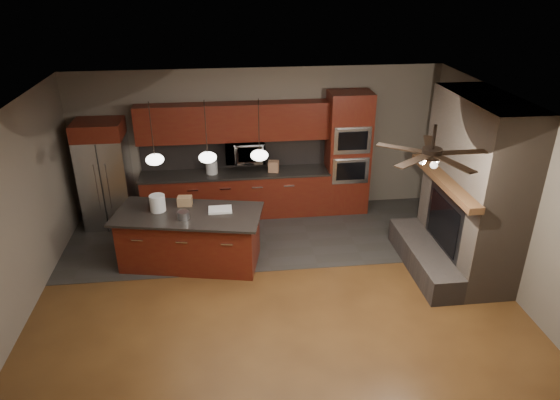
{
  "coord_description": "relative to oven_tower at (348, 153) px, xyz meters",
  "views": [
    {
      "loc": [
        -0.65,
        -6.15,
        4.49
      ],
      "look_at": [
        0.14,
        0.6,
        1.27
      ],
      "focal_mm": 32.0,
      "sensor_mm": 36.0,
      "label": 1
    }
  ],
  "objects": [
    {
      "name": "ground",
      "position": [
        -1.7,
        -2.69,
        -1.19
      ],
      "size": [
        7.0,
        7.0,
        0.0
      ],
      "primitive_type": "plane",
      "color": "brown",
      "rests_on": "ground"
    },
    {
      "name": "ceiling",
      "position": [
        -1.7,
        -2.69,
        1.61
      ],
      "size": [
        7.0,
        6.0,
        0.02
      ],
      "primitive_type": "cube",
      "color": "white",
      "rests_on": "back_wall"
    },
    {
      "name": "back_wall",
      "position": [
        -1.7,
        0.31,
        0.21
      ],
      "size": [
        7.0,
        0.02,
        2.8
      ],
      "primitive_type": "cube",
      "color": "#675D52",
      "rests_on": "ground"
    },
    {
      "name": "right_wall",
      "position": [
        1.8,
        -2.69,
        0.21
      ],
      "size": [
        0.02,
        6.0,
        2.8
      ],
      "primitive_type": "cube",
      "color": "#675D52",
      "rests_on": "ground"
    },
    {
      "name": "left_wall",
      "position": [
        -5.2,
        -2.69,
        0.21
      ],
      "size": [
        0.02,
        6.0,
        2.8
      ],
      "primitive_type": "cube",
      "color": "#675D52",
      "rests_on": "ground"
    },
    {
      "name": "slate_tile_patch",
      "position": [
        -1.7,
        -0.89,
        -1.19
      ],
      "size": [
        7.0,
        2.4,
        0.01
      ],
      "primitive_type": "cube",
      "color": "#302E2B",
      "rests_on": "ground"
    },
    {
      "name": "fireplace_column",
      "position": [
        1.34,
        -2.29,
        0.11
      ],
      "size": [
        1.3,
        2.1,
        2.8
      ],
      "color": "brown",
      "rests_on": "ground"
    },
    {
      "name": "back_cabinetry",
      "position": [
        -2.18,
        0.05,
        -0.3
      ],
      "size": [
        3.59,
        0.64,
        2.2
      ],
      "color": "#592010",
      "rests_on": "ground"
    },
    {
      "name": "oven_tower",
      "position": [
        0.0,
        0.0,
        0.0
      ],
      "size": [
        0.8,
        0.63,
        2.38
      ],
      "color": "#592010",
      "rests_on": "ground"
    },
    {
      "name": "microwave",
      "position": [
        -1.98,
        0.06,
        0.11
      ],
      "size": [
        0.73,
        0.41,
        0.5
      ],
      "primitive_type": "imported",
      "color": "silver",
      "rests_on": "back_cabinetry"
    },
    {
      "name": "refrigerator",
      "position": [
        -4.55,
        -0.07,
        -0.19
      ],
      "size": [
        0.85,
        0.75,
        2.01
      ],
      "color": "silver",
      "rests_on": "ground"
    },
    {
      "name": "kitchen_island",
      "position": [
        -2.98,
        -1.67,
        -0.73
      ],
      "size": [
        2.47,
        1.5,
        0.92
      ],
      "rotation": [
        0.0,
        0.0,
        -0.21
      ],
      "color": "#592010",
      "rests_on": "ground"
    },
    {
      "name": "white_bucket",
      "position": [
        -3.45,
        -1.53,
        -0.14
      ],
      "size": [
        0.3,
        0.3,
        0.27
      ],
      "primitive_type": "cylinder",
      "rotation": [
        0.0,
        0.0,
        -0.26
      ],
      "color": "silver",
      "rests_on": "kitchen_island"
    },
    {
      "name": "paint_can",
      "position": [
        -3.04,
        -1.86,
        -0.21
      ],
      "size": [
        0.2,
        0.2,
        0.12
      ],
      "primitive_type": "cylinder",
      "rotation": [
        0.0,
        0.0,
        0.08
      ],
      "color": "#A4A4A9",
      "rests_on": "kitchen_island"
    },
    {
      "name": "paint_tray",
      "position": [
        -2.47,
        -1.65,
        -0.25
      ],
      "size": [
        0.37,
        0.26,
        0.04
      ],
      "primitive_type": "cube",
      "rotation": [
        0.0,
        0.0,
        0.01
      ],
      "color": "white",
      "rests_on": "kitchen_island"
    },
    {
      "name": "cardboard_box",
      "position": [
        -3.04,
        -1.37,
        -0.2
      ],
      "size": [
        0.24,
        0.18,
        0.15
      ],
      "primitive_type": "cube",
      "rotation": [
        0.0,
        0.0,
        -0.07
      ],
      "color": "#8F6C49",
      "rests_on": "kitchen_island"
    },
    {
      "name": "counter_bucket",
      "position": [
        -2.61,
        0.01,
        -0.17
      ],
      "size": [
        0.29,
        0.29,
        0.25
      ],
      "primitive_type": "cylinder",
      "rotation": [
        0.0,
        0.0,
        -0.4
      ],
      "color": "silver",
      "rests_on": "back_cabinetry"
    },
    {
      "name": "counter_box",
      "position": [
        -1.44,
        -0.04,
        -0.18
      ],
      "size": [
        0.22,
        0.19,
        0.21
      ],
      "primitive_type": "cube",
      "rotation": [
        0.0,
        0.0,
        -0.24
      ],
      "color": "#AC7959",
      "rests_on": "back_cabinetry"
    },
    {
      "name": "pendant_left",
      "position": [
        -3.35,
        -1.99,
        0.77
      ],
      "size": [
        0.26,
        0.26,
        0.92
      ],
      "color": "black",
      "rests_on": "ceiling"
    },
    {
      "name": "pendant_center",
      "position": [
        -2.6,
        -1.99,
        0.77
      ],
      "size": [
        0.26,
        0.26,
        0.92
      ],
      "color": "black",
      "rests_on": "ceiling"
    },
    {
      "name": "pendant_right",
      "position": [
        -1.85,
        -1.99,
        0.77
      ],
      "size": [
        0.26,
        0.26,
        0.92
      ],
      "color": "black",
      "rests_on": "ceiling"
    },
    {
      "name": "ceiling_fan",
      "position": [
        0.1,
        -3.49,
        1.27
      ],
      "size": [
        1.27,
        1.33,
        0.41
      ],
      "color": "black",
      "rests_on": "ceiling"
    }
  ]
}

